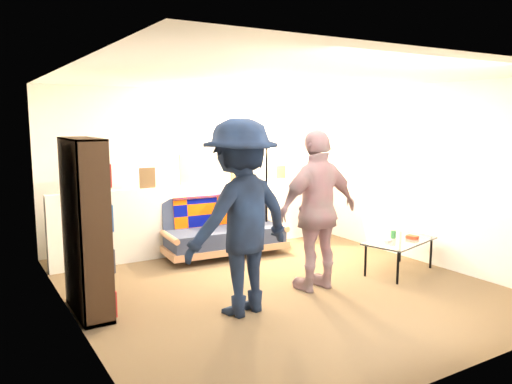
# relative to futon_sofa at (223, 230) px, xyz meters

# --- Properties ---
(ground) EXTENTS (5.00, 5.00, 0.00)m
(ground) POSITION_rel_futon_sofa_xyz_m (-0.10, -1.47, -0.35)
(ground) COLOR brown
(ground) RESTS_ON ground
(room_shell) EXTENTS (4.60, 5.05, 2.45)m
(room_shell) POSITION_rel_futon_sofa_xyz_m (-0.10, -1.00, 1.32)
(room_shell) COLOR silver
(room_shell) RESTS_ON ground
(half_wall_ledge) EXTENTS (4.45, 0.15, 1.00)m
(half_wall_ledge) POSITION_rel_futon_sofa_xyz_m (-0.10, 0.33, 0.15)
(half_wall_ledge) COLOR silver
(half_wall_ledge) RESTS_ON ground
(ledge_decor) EXTENTS (2.97, 0.02, 0.45)m
(ledge_decor) POSITION_rel_futon_sofa_xyz_m (-0.33, 0.31, 0.83)
(ledge_decor) COLOR brown
(ledge_decor) RESTS_ON half_wall_ledge
(futon_sofa) EXTENTS (1.79, 0.95, 0.75)m
(futon_sofa) POSITION_rel_futon_sofa_xyz_m (0.00, 0.00, 0.00)
(futon_sofa) COLOR tan
(futon_sofa) RESTS_ON ground
(bookshelf) EXTENTS (0.29, 0.88, 1.76)m
(bookshelf) POSITION_rel_futon_sofa_xyz_m (-2.18, -1.25, 0.47)
(bookshelf) COLOR black
(bookshelf) RESTS_ON ground
(coffee_table) EXTENTS (1.10, 0.79, 0.52)m
(coffee_table) POSITION_rel_futon_sofa_xyz_m (1.52, -1.93, 0.04)
(coffee_table) COLOR black
(coffee_table) RESTS_ON ground
(floor_lamp) EXTENTS (0.38, 0.31, 1.62)m
(floor_lamp) POSITION_rel_futon_sofa_xyz_m (0.73, 0.01, 0.80)
(floor_lamp) COLOR black
(floor_lamp) RESTS_ON ground
(person_left) EXTENTS (1.37, 0.96, 1.94)m
(person_left) POSITION_rel_futon_sofa_xyz_m (-0.86, -2.03, 0.62)
(person_left) COLOR black
(person_left) RESTS_ON ground
(person_right) EXTENTS (1.08, 0.49, 1.82)m
(person_right) POSITION_rel_futon_sofa_xyz_m (0.23, -1.88, 0.56)
(person_right) COLOR #C6808D
(person_right) RESTS_ON ground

